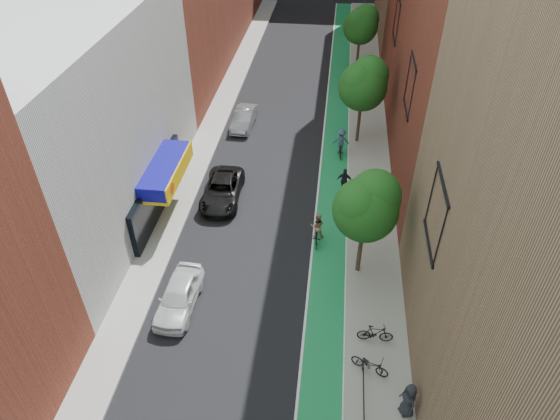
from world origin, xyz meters
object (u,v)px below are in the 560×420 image
(parked_car_white, at_px, (179,296))
(pedestrian, at_px, (409,400))
(parked_car_black, at_px, (222,190))
(cyclist_lane_near, at_px, (317,231))
(cyclist_lane_mid, at_px, (344,186))
(parked_car_silver, at_px, (244,118))
(cyclist_lane_far, at_px, (341,144))

(parked_car_white, xyz_separation_m, pedestrian, (11.05, -4.67, 0.34))
(parked_car_black, bearing_deg, cyclist_lane_near, -30.35)
(cyclist_lane_mid, bearing_deg, cyclist_lane_near, 83.30)
(parked_car_white, distance_m, pedestrian, 12.00)
(parked_car_black, bearing_deg, parked_car_silver, 89.97)
(parked_car_silver, height_order, pedestrian, pedestrian)
(parked_car_white, distance_m, cyclist_lane_mid, 13.28)
(parked_car_white, bearing_deg, parked_car_silver, 91.80)
(cyclist_lane_far, bearing_deg, cyclist_lane_mid, 89.15)
(pedestrian, bearing_deg, cyclist_lane_far, 164.76)
(parked_car_silver, relative_size, cyclist_lane_far, 1.95)
(parked_car_black, distance_m, cyclist_lane_near, 7.29)
(pedestrian, bearing_deg, parked_car_silver, -179.33)
(parked_car_black, distance_m, pedestrian, 17.59)
(parked_car_white, height_order, pedestrian, pedestrian)
(parked_car_silver, relative_size, cyclist_lane_near, 2.09)
(parked_car_black, height_order, parked_car_silver, parked_car_black)
(parked_car_black, height_order, cyclist_lane_mid, cyclist_lane_mid)
(cyclist_lane_near, bearing_deg, cyclist_lane_mid, -109.63)
(parked_car_black, relative_size, cyclist_lane_near, 2.52)
(cyclist_lane_near, distance_m, cyclist_lane_mid, 4.96)
(parked_car_silver, xyz_separation_m, pedestrian, (11.05, -23.73, 0.38))
(cyclist_lane_far, xyz_separation_m, pedestrian, (3.22, -20.17, 0.07))
(parked_car_white, height_order, parked_car_black, parked_car_white)
(parked_car_white, xyz_separation_m, parked_car_black, (0.29, 9.23, -0.03))
(parked_car_white, xyz_separation_m, parked_car_silver, (0.00, 19.06, -0.04))
(cyclist_lane_far, height_order, pedestrian, cyclist_lane_far)
(parked_car_white, xyz_separation_m, cyclist_lane_mid, (8.18, 10.46, 0.07))
(parked_car_black, relative_size, cyclist_lane_far, 2.36)
(parked_car_silver, bearing_deg, cyclist_lane_far, -21.82)
(cyclist_lane_far, bearing_deg, pedestrian, 94.35)
(parked_car_black, relative_size, cyclist_lane_mid, 2.44)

